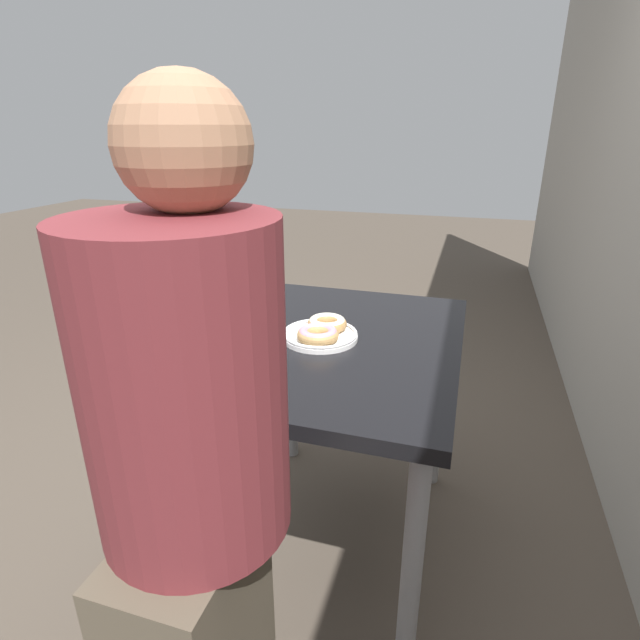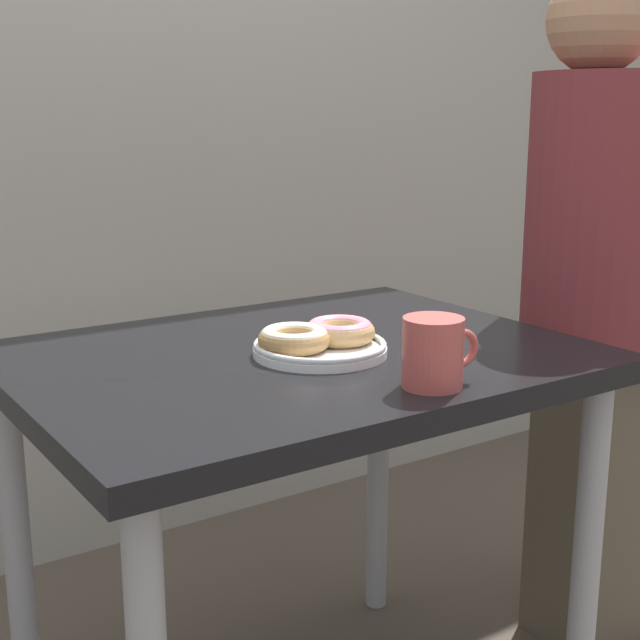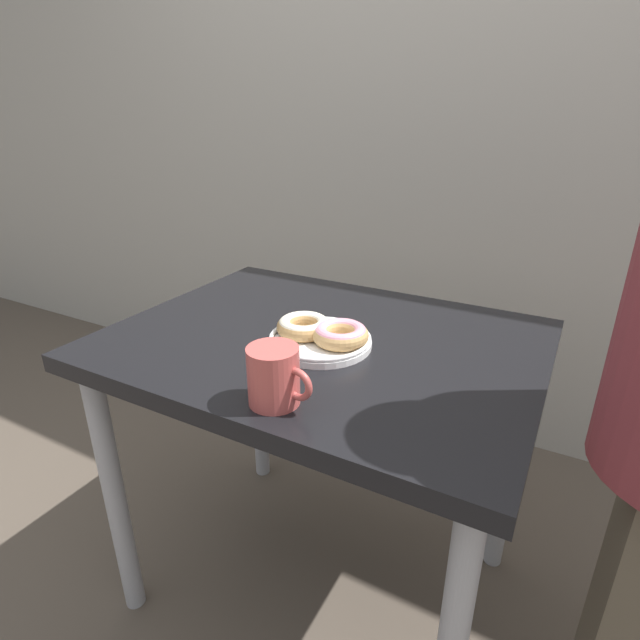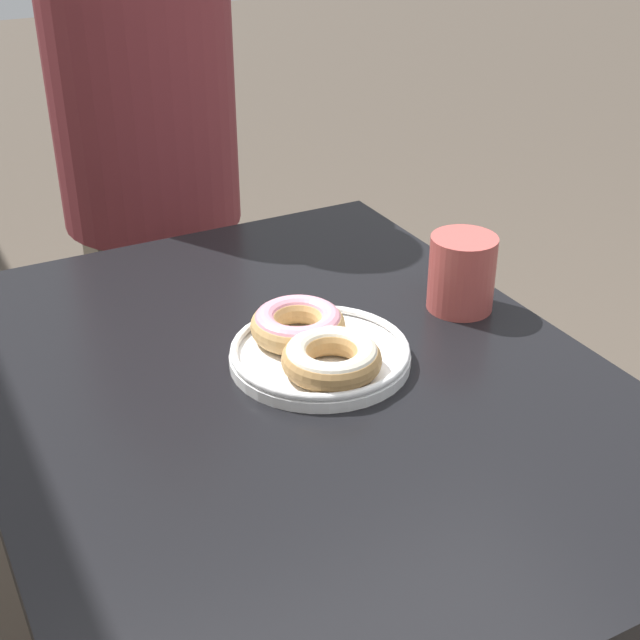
{
  "view_description": "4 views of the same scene",
  "coord_description": "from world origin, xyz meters",
  "px_view_note": "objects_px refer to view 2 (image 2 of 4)",
  "views": [
    {
      "loc": [
        1.32,
        0.51,
        1.35
      ],
      "look_at": [
        0.02,
        0.11,
        0.83
      ],
      "focal_mm": 28.0,
      "sensor_mm": 36.0,
      "label": 1
    },
    {
      "loc": [
        -0.78,
        -1.08,
        1.16
      ],
      "look_at": [
        0.02,
        0.11,
        0.83
      ],
      "focal_mm": 50.0,
      "sensor_mm": 36.0,
      "label": 2
    },
    {
      "loc": [
        0.49,
        -0.74,
        1.24
      ],
      "look_at": [
        0.02,
        0.11,
        0.83
      ],
      "focal_mm": 28.0,
      "sensor_mm": 36.0,
      "label": 3
    },
    {
      "loc": [
        -0.81,
        0.55,
        1.34
      ],
      "look_at": [
        0.02,
        0.11,
        0.83
      ],
      "focal_mm": 50.0,
      "sensor_mm": 36.0,
      "label": 4
    }
  ],
  "objects_px": {
    "donut_plate": "(319,340)",
    "dining_table": "(297,407)",
    "coffee_mug": "(434,352)",
    "person_figure": "(605,306)"
  },
  "relations": [
    {
      "from": "donut_plate",
      "to": "dining_table",
      "type": "bearing_deg",
      "value": 115.2
    },
    {
      "from": "coffee_mug",
      "to": "person_figure",
      "type": "relative_size",
      "value": 0.09
    },
    {
      "from": "person_figure",
      "to": "dining_table",
      "type": "bearing_deg",
      "value": 175.53
    },
    {
      "from": "donut_plate",
      "to": "person_figure",
      "type": "xyz_separation_m",
      "value": [
        0.71,
        -0.02,
        -0.03
      ]
    },
    {
      "from": "donut_plate",
      "to": "coffee_mug",
      "type": "xyz_separation_m",
      "value": [
        0.04,
        -0.24,
        0.03
      ]
    },
    {
      "from": "person_figure",
      "to": "coffee_mug",
      "type": "bearing_deg",
      "value": -161.33
    },
    {
      "from": "donut_plate",
      "to": "coffee_mug",
      "type": "distance_m",
      "value": 0.25
    },
    {
      "from": "dining_table",
      "to": "donut_plate",
      "type": "height_order",
      "value": "donut_plate"
    },
    {
      "from": "donut_plate",
      "to": "coffee_mug",
      "type": "relative_size",
      "value": 1.88
    },
    {
      "from": "donut_plate",
      "to": "person_figure",
      "type": "distance_m",
      "value": 0.71
    }
  ]
}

